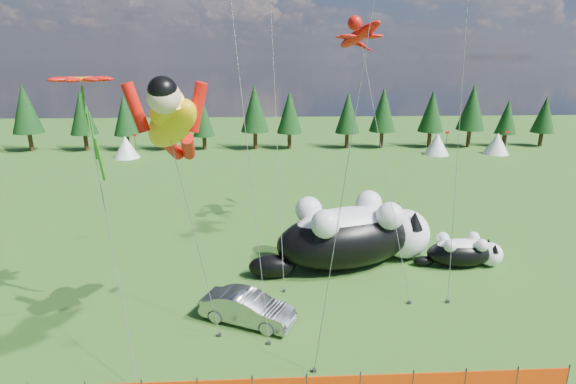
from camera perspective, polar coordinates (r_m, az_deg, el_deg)
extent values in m
plane|color=#123309|center=(20.78, -1.35, -19.34)|extent=(160.00, 160.00, 0.00)
cylinder|color=#262626|center=(18.39, 9.12, -22.96)|extent=(0.06, 0.06, 1.10)
cylinder|color=#262626|center=(18.86, 15.56, -22.26)|extent=(0.06, 0.06, 1.10)
cylinder|color=#262626|center=(19.53, 21.55, -21.37)|extent=(0.06, 0.06, 1.10)
cylinder|color=#262626|center=(20.37, 27.03, -20.36)|extent=(0.06, 0.06, 1.10)
cylinder|color=#262626|center=(21.36, 31.96, -19.29)|extent=(0.06, 0.06, 1.10)
cube|color=#EA3A04|center=(18.63, 12.38, -22.76)|extent=(2.00, 0.04, 0.90)
cube|color=#EA3A04|center=(19.20, 18.60, -21.95)|extent=(2.00, 0.04, 0.90)
cube|color=#EA3A04|center=(19.96, 24.34, -20.99)|extent=(2.00, 0.04, 0.90)
cube|color=#EA3A04|center=(20.88, 29.54, -19.94)|extent=(2.00, 0.04, 0.90)
ellipsoid|color=black|center=(27.39, 7.38, -5.93)|extent=(9.53, 6.32, 3.50)
ellipsoid|color=white|center=(27.07, 7.45, -4.22)|extent=(7.16, 4.61, 2.14)
sphere|color=white|center=(29.39, 14.57, -5.15)|extent=(3.11, 3.11, 3.11)
sphere|color=#CA4E72|center=(30.11, 16.69, -4.79)|extent=(0.44, 0.44, 0.44)
ellipsoid|color=black|center=(26.25, -2.03, -9.39)|extent=(2.99, 2.05, 1.36)
cone|color=black|center=(28.24, 15.78, -3.45)|extent=(1.09, 1.09, 1.09)
cone|color=black|center=(29.70, 13.77, -2.30)|extent=(1.09, 1.09, 1.09)
sphere|color=white|center=(28.81, 10.23, -1.40)|extent=(1.63, 1.63, 1.63)
sphere|color=white|center=(26.76, 12.82, -2.98)|extent=(1.63, 1.63, 1.63)
sphere|color=white|center=(27.14, 2.65, -2.29)|extent=(1.63, 1.63, 1.63)
sphere|color=white|center=(24.94, 4.76, -4.07)|extent=(1.63, 1.63, 1.63)
ellipsoid|color=black|center=(29.45, 20.98, -7.27)|extent=(4.10, 1.98, 1.62)
ellipsoid|color=white|center=(29.30, 21.07, -6.55)|extent=(3.10, 1.42, 0.99)
sphere|color=white|center=(30.26, 24.31, -7.21)|extent=(1.44, 1.44, 1.44)
sphere|color=#CA4E72|center=(30.53, 25.35, -7.14)|extent=(0.20, 0.20, 0.20)
ellipsoid|color=black|center=(28.90, 16.87, -8.40)|extent=(1.28, 0.66, 0.63)
cone|color=black|center=(29.69, 24.79, -6.52)|extent=(0.51, 0.51, 0.51)
cone|color=black|center=(30.40, 24.09, -5.89)|extent=(0.51, 0.51, 0.51)
sphere|color=white|center=(30.05, 22.47, -5.38)|extent=(0.76, 0.76, 0.76)
sphere|color=white|center=(29.07, 23.39, -6.23)|extent=(0.76, 0.76, 0.76)
sphere|color=white|center=(29.34, 19.08, -5.54)|extent=(0.76, 0.76, 0.76)
sphere|color=white|center=(28.33, 19.89, -6.43)|extent=(0.76, 0.76, 0.76)
imported|color=#A2A3A7|center=(22.23, -5.15, -14.45)|extent=(4.81, 3.31, 1.50)
cylinder|color=#595959|center=(18.96, -11.36, -6.01)|extent=(0.03, 0.03, 9.87)
cube|color=#262626|center=(21.74, -8.68, -17.48)|extent=(0.15, 0.15, 0.16)
cylinder|color=#595959|center=(26.10, 11.88, 4.48)|extent=(0.03, 0.03, 16.14)
cube|color=#262626|center=(24.72, 15.17, -13.37)|extent=(0.15, 0.15, 0.16)
cylinder|color=#595959|center=(18.63, -21.74, -4.77)|extent=(0.03, 0.03, 12.13)
cube|color=#218017|center=(19.94, -24.02, 6.44)|extent=(0.18, 0.18, 3.97)
cylinder|color=#595959|center=(20.26, -5.01, 4.15)|extent=(0.03, 0.03, 16.31)
cube|color=#262626|center=(21.04, -2.41, -18.58)|extent=(0.15, 0.15, 0.16)
cylinder|color=#595959|center=(24.78, 21.21, 12.15)|extent=(0.03, 0.03, 21.73)
cube|color=#262626|center=(25.38, 19.61, -12.95)|extent=(0.15, 0.15, 0.16)
cylinder|color=#595959|center=(15.60, 7.17, 1.14)|extent=(0.03, 0.03, 15.97)
cube|color=#262626|center=(19.59, 3.37, -21.66)|extent=(0.15, 0.15, 0.16)
cylinder|color=#595959|center=(25.75, -1.51, 8.74)|extent=(0.03, 0.03, 18.57)
cube|color=#262626|center=(24.97, -0.51, -12.40)|extent=(0.15, 0.15, 0.16)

